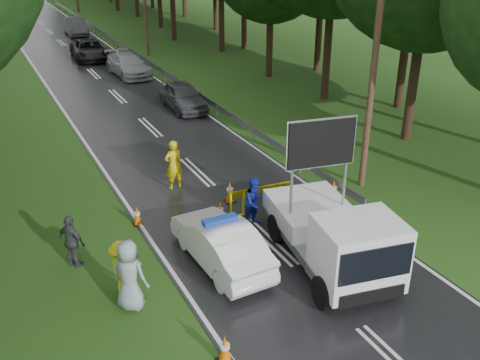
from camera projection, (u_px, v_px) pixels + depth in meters
ground at (270, 242)px, 16.92m from camera, size 160.00×160.00×0.00m
road at (76, 57)px, 41.06m from camera, size 7.00×140.00×0.02m
guardrail at (123, 46)px, 42.08m from camera, size 0.12×60.06×0.70m
utility_pole_near at (375, 54)px, 18.49m from camera, size 1.40×0.24×10.00m
police_sedan at (220, 243)px, 15.57m from camera, size 1.63×4.26×1.53m
work_truck at (336, 236)px, 15.10m from camera, size 3.13×5.50×4.14m
barrier at (262, 193)px, 18.39m from camera, size 2.39×0.19×0.99m
officer at (174, 165)px, 19.98m from camera, size 0.75×0.53×1.95m
civilian at (255, 202)px, 17.53m from camera, size 0.93×0.78×1.72m
bystander_left at (122, 269)px, 14.20m from camera, size 0.68×1.09×1.62m
bystander_mid at (72, 241)px, 15.41m from camera, size 0.87×1.02×1.64m
bystander_right at (129, 275)px, 13.62m from camera, size 1.13×1.14×1.99m
queue_car_first at (183, 96)px, 29.01m from camera, size 1.80×4.27×1.44m
queue_car_second at (128, 65)px, 35.62m from camera, size 2.26×4.94×1.40m
queue_car_third at (89, 50)px, 39.94m from camera, size 2.63×5.19×1.41m
queue_car_fourth at (75, 26)px, 49.07m from camera, size 1.73×4.75×1.55m
cone_near_left at (225, 349)px, 12.10m from camera, size 0.37×0.37×0.77m
cone_center at (220, 211)px, 18.06m from camera, size 0.32×0.32×0.68m
cone_far at (230, 192)px, 19.22m from camera, size 0.39×0.39×0.82m
cone_left_mid at (137, 216)px, 17.80m from camera, size 0.32×0.32×0.68m
cone_right at (333, 190)px, 19.39m from camera, size 0.38×0.38×0.80m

